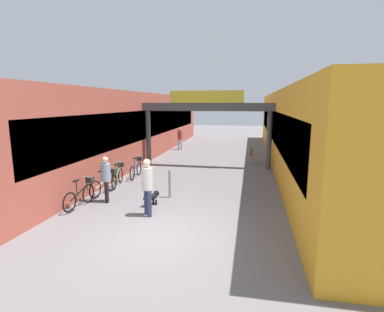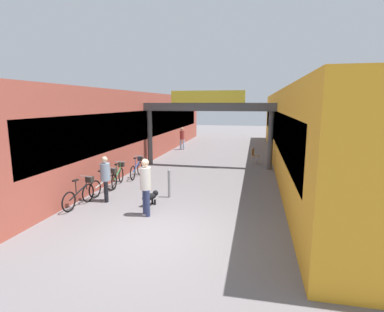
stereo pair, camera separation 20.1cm
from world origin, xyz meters
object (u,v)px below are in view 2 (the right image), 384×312
(bicycle_black_nearest, at_px, (81,193))
(bollard_post_metal, at_px, (169,183))
(pedestrian_carrying_crate, at_px, (182,137))
(dog_on_leash, at_px, (151,197))
(bicycle_blue_farthest, at_px, (137,168))
(cafe_chair_wood_nearer, at_px, (254,155))
(pedestrian_with_dog, at_px, (146,183))
(pedestrian_companion, at_px, (105,176))
(bicycle_silver_second, at_px, (105,182))
(bicycle_green_third, at_px, (118,175))

(bicycle_black_nearest, relative_size, bollard_post_metal, 1.58)
(pedestrian_carrying_crate, height_order, dog_on_leash, pedestrian_carrying_crate)
(bicycle_blue_farthest, relative_size, cafe_chair_wood_nearer, 1.90)
(pedestrian_with_dog, distance_m, bicycle_black_nearest, 2.62)
(pedestrian_companion, distance_m, bicycle_black_nearest, 1.00)
(bollard_post_metal, bearing_deg, pedestrian_companion, -156.44)
(bicycle_silver_second, bearing_deg, pedestrian_with_dog, -37.91)
(pedestrian_with_dog, distance_m, dog_on_leash, 1.20)
(bicycle_silver_second, bearing_deg, bicycle_black_nearest, -95.26)
(bicycle_silver_second, bearing_deg, dog_on_leash, -23.00)
(bicycle_black_nearest, distance_m, bicycle_silver_second, 1.48)
(bicycle_black_nearest, height_order, bicycle_silver_second, same)
(pedestrian_carrying_crate, xyz_separation_m, bollard_post_metal, (2.33, -11.39, -0.41))
(bicycle_black_nearest, bearing_deg, pedestrian_companion, 44.71)
(pedestrian_carrying_crate, distance_m, bicycle_black_nearest, 12.93)
(pedestrian_companion, distance_m, cafe_chair_wood_nearer, 9.52)
(pedestrian_with_dog, height_order, dog_on_leash, pedestrian_with_dog)
(bicycle_silver_second, bearing_deg, pedestrian_companion, -60.74)
(pedestrian_companion, bearing_deg, pedestrian_with_dog, -27.57)
(pedestrian_companion, distance_m, bicycle_green_third, 2.23)
(pedestrian_companion, height_order, bicycle_silver_second, pedestrian_companion)
(pedestrian_carrying_crate, height_order, bicycle_silver_second, pedestrian_carrying_crate)
(bicycle_black_nearest, distance_m, cafe_chair_wood_nearer, 10.37)
(pedestrian_companion, relative_size, bicycle_black_nearest, 0.97)
(bicycle_green_third, bearing_deg, cafe_chair_wood_nearer, 46.08)
(dog_on_leash, height_order, bollard_post_metal, bollard_post_metal)
(dog_on_leash, relative_size, bicycle_black_nearest, 0.39)
(pedestrian_companion, height_order, bicycle_blue_farthest, pedestrian_companion)
(pedestrian_carrying_crate, bearing_deg, bicycle_green_third, -91.64)
(pedestrian_companion, bearing_deg, bicycle_silver_second, 119.26)
(pedestrian_companion, xyz_separation_m, bicycle_green_third, (-0.54, 2.11, -0.50))
(bicycle_silver_second, distance_m, bicycle_blue_farthest, 2.75)
(pedestrian_with_dog, height_order, bicycle_black_nearest, pedestrian_with_dog)
(cafe_chair_wood_nearer, bearing_deg, pedestrian_with_dog, -109.85)
(pedestrian_carrying_crate, height_order, bicycle_black_nearest, pedestrian_carrying_crate)
(pedestrian_carrying_crate, bearing_deg, bicycle_silver_second, -91.20)
(pedestrian_carrying_crate, distance_m, bicycle_green_third, 10.21)
(pedestrian_with_dog, relative_size, bollard_post_metal, 1.69)
(pedestrian_carrying_crate, xyz_separation_m, bicycle_green_third, (-0.29, -10.19, -0.52))
(bollard_post_metal, bearing_deg, bicycle_green_third, 155.45)
(dog_on_leash, xyz_separation_m, bollard_post_metal, (0.38, 0.97, 0.24))
(pedestrian_with_dog, distance_m, cafe_chair_wood_nearer, 9.58)
(bicycle_blue_farthest, distance_m, cafe_chair_wood_nearer, 7.00)
(bicycle_black_nearest, relative_size, bicycle_green_third, 1.01)
(bicycle_silver_second, xyz_separation_m, cafe_chair_wood_nearer, (5.63, 7.14, 0.10))
(dog_on_leash, distance_m, cafe_chair_wood_nearer, 8.78)
(dog_on_leash, bearing_deg, cafe_chair_wood_nearer, 66.92)
(pedestrian_companion, xyz_separation_m, bicycle_black_nearest, (-0.62, -0.61, -0.50))
(pedestrian_carrying_crate, height_order, cafe_chair_wood_nearer, pedestrian_carrying_crate)
(pedestrian_carrying_crate, distance_m, cafe_chair_wood_nearer, 6.90)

